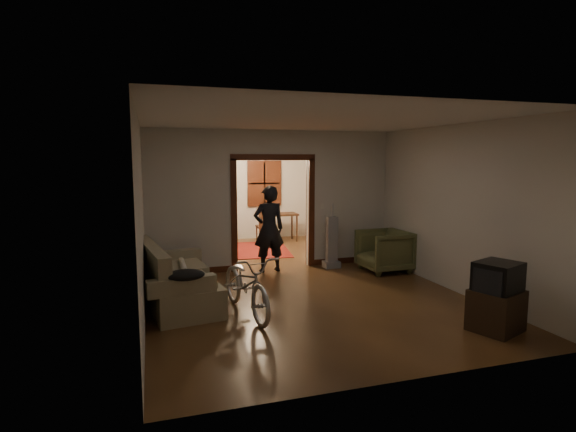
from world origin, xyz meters
name	(u,v)px	position (x,y,z in m)	size (l,w,h in m)	color
floor	(283,276)	(0.00, 0.00, 0.00)	(5.00, 8.50, 0.01)	#3E2613
ceiling	(283,127)	(0.00, 0.00, 2.80)	(5.00, 8.50, 0.01)	white
wall_back	(239,189)	(0.00, 4.25, 1.40)	(5.00, 0.02, 2.80)	beige
wall_left	(143,208)	(-2.50, 0.00, 1.40)	(0.02, 8.50, 2.80)	beige
wall_right	(401,200)	(2.50, 0.00, 1.40)	(0.02, 8.50, 2.80)	beige
partition_wall	(273,200)	(0.00, 0.75, 1.40)	(5.00, 0.14, 2.80)	beige
door_casing	(273,215)	(0.00, 0.75, 1.10)	(1.74, 0.20, 2.32)	#3E1B0E
far_window	(264,183)	(0.70, 4.21, 1.55)	(0.98, 0.06, 1.28)	black
chandelier	(253,154)	(0.00, 2.50, 2.35)	(0.24, 0.24, 0.24)	#FFE0A5
light_switch	(322,206)	(1.05, 0.68, 1.25)	(0.08, 0.01, 0.12)	silver
sofa	(178,274)	(-2.02, -1.08, 0.47)	(0.92, 2.05, 0.94)	#766F4E
rolled_paper	(183,265)	(-1.92, -0.78, 0.53)	(0.10, 0.10, 0.80)	beige
jacket	(185,275)	(-1.97, -1.99, 0.68)	(0.52, 0.39, 0.15)	black
bicycle	(246,284)	(-1.10, -1.84, 0.45)	(0.60, 1.72, 0.90)	silver
armchair	(384,251)	(2.03, -0.19, 0.41)	(0.88, 0.91, 0.83)	brown
tv_stand	(496,310)	(1.87, -3.42, 0.27)	(0.59, 0.54, 0.54)	black
crt_tv	(498,279)	(1.87, -3.42, 0.68)	(0.53, 0.47, 0.46)	black
vacuum	(332,242)	(1.16, 0.40, 0.53)	(0.32, 0.26, 1.06)	gray
person	(269,229)	(-0.16, 0.48, 0.85)	(0.62, 0.41, 1.71)	black
oriental_rug	(256,250)	(0.07, 2.61, 0.01)	(1.57, 2.06, 0.02)	maroon
locker	(200,213)	(-1.14, 3.76, 0.84)	(0.84, 0.46, 1.67)	black
globe	(199,170)	(-1.14, 3.76, 1.94)	(0.29, 0.29, 0.29)	#1E5972
desk	(279,228)	(0.95, 3.63, 0.37)	(1.00, 0.56, 0.74)	#331D11
desk_chair	(265,226)	(0.47, 3.27, 0.47)	(0.42, 0.42, 0.95)	#331D11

